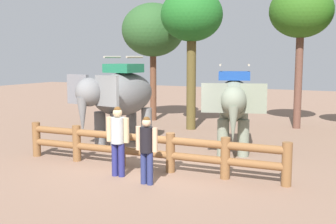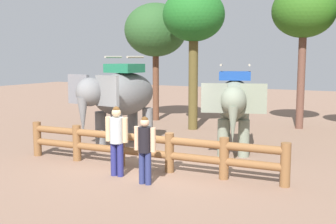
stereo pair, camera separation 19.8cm
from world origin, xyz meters
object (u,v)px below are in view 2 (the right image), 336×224
at_px(elephant_center, 234,103).
at_px(tourist_woman_in_black, 117,136).
at_px(tourist_man_in_blue, 145,145).
at_px(tree_deep_back, 194,18).
at_px(elephant_near_left, 120,96).
at_px(tree_back_center, 304,12).
at_px(tree_far_right, 156,31).
at_px(log_fence, 144,147).

xyz_separation_m(elephant_center, tourist_woman_in_black, (-1.78, -3.95, -0.54)).
relative_size(tourist_man_in_blue, tree_deep_back, 0.28).
bearing_deg(elephant_near_left, tree_deep_back, 79.96).
bearing_deg(tree_back_center, elephant_near_left, -125.74).
height_order(tree_back_center, tree_far_right, tree_back_center).
bearing_deg(elephant_near_left, tree_back_center, 54.26).
relative_size(log_fence, tree_back_center, 1.28).
distance_m(tourist_woman_in_black, tree_far_right, 10.16).
bearing_deg(elephant_center, tree_far_right, 138.36).
relative_size(elephant_center, tree_deep_back, 0.58).
height_order(tourist_man_in_blue, tree_deep_back, tree_deep_back).
bearing_deg(tourist_woman_in_black, elephant_center, 65.75).
xyz_separation_m(elephant_center, tree_deep_back, (-2.90, 3.36, 3.03)).
height_order(elephant_near_left, tree_far_right, tree_far_right).
xyz_separation_m(log_fence, elephant_near_left, (-2.16, 2.11, 1.11)).
xyz_separation_m(elephant_center, tourist_man_in_blue, (-0.79, -4.23, -0.63)).
height_order(tourist_woman_in_black, tree_far_right, tree_far_right).
relative_size(tree_back_center, tree_far_right, 1.09).
bearing_deg(tree_deep_back, tree_far_right, 149.31).
relative_size(elephant_near_left, tourist_man_in_blue, 2.20).
bearing_deg(tree_far_right, tree_back_center, 5.91).
xyz_separation_m(elephant_near_left, tree_far_right, (-1.87, 5.87, 2.52)).
distance_m(elephant_center, tourist_man_in_blue, 4.35).
bearing_deg(tourist_man_in_blue, tourist_woman_in_black, 164.27).
relative_size(elephant_near_left, tourist_woman_in_black, 2.01).
distance_m(log_fence, elephant_center, 3.54).
bearing_deg(tourist_man_in_blue, elephant_center, 79.40).
height_order(tourist_man_in_blue, tree_back_center, tree_back_center).
distance_m(elephant_near_left, tree_far_right, 6.66).
relative_size(elephant_near_left, tree_back_center, 0.60).
bearing_deg(tree_deep_back, elephant_center, -49.17).
bearing_deg(elephant_near_left, log_fence, -44.29).
xyz_separation_m(elephant_near_left, tourist_man_in_blue, (2.87, -3.29, -0.77)).
relative_size(tourist_woman_in_black, tree_back_center, 0.30).
distance_m(tree_far_right, tree_deep_back, 3.09).
xyz_separation_m(tourist_man_in_blue, tree_far_right, (-4.75, 9.15, 3.29)).
bearing_deg(tree_deep_back, tourist_woman_in_black, -81.28).
bearing_deg(tourist_woman_in_black, elephant_near_left, 122.03).
relative_size(tourist_woman_in_black, tree_deep_back, 0.31).
bearing_deg(tourist_man_in_blue, log_fence, 121.03).
height_order(tree_back_center, tree_deep_back, tree_back_center).
distance_m(elephant_near_left, elephant_center, 3.79).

